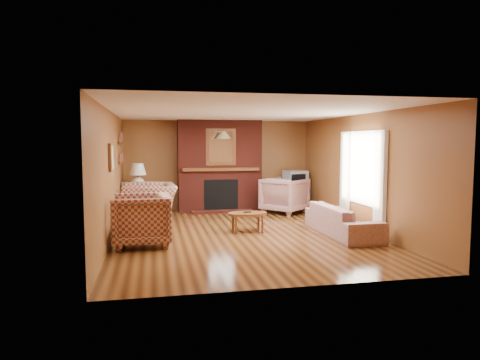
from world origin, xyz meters
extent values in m
plane|color=#42220E|center=(0.00, 0.00, 0.00)|extent=(6.50, 6.50, 0.00)
plane|color=white|center=(0.00, 0.00, 2.40)|extent=(6.50, 6.50, 0.00)
plane|color=brown|center=(0.00, 3.25, 1.20)|extent=(6.50, 0.00, 6.50)
plane|color=brown|center=(0.00, -3.25, 1.20)|extent=(6.50, 0.00, 6.50)
plane|color=brown|center=(-2.50, 0.00, 1.20)|extent=(0.00, 6.50, 6.50)
plane|color=brown|center=(2.50, 0.00, 1.20)|extent=(0.00, 6.50, 6.50)
cube|color=#571B13|center=(0.00, 3.00, 1.20)|extent=(2.20, 0.50, 2.40)
cube|color=black|center=(0.00, 2.77, 0.45)|extent=(0.90, 0.06, 0.80)
cube|color=#571B13|center=(0.00, 2.60, 0.03)|extent=(1.60, 0.35, 0.06)
cube|color=#5E2E16|center=(0.00, 2.73, 1.12)|extent=(2.00, 0.18, 0.08)
cube|color=#5E2E16|center=(0.00, 2.76, 1.70)|extent=(0.78, 0.05, 0.95)
cube|color=white|center=(0.00, 2.73, 1.70)|extent=(0.62, 0.02, 0.80)
cube|color=silver|center=(2.44, -0.95, 1.05)|extent=(0.08, 0.35, 2.00)
cube|color=silver|center=(2.44, 0.55, 1.05)|extent=(0.08, 0.35, 2.00)
cube|color=white|center=(2.48, -0.20, 1.30)|extent=(0.03, 1.10, 1.50)
cube|color=#5E2E16|center=(-2.47, 1.90, 1.35)|extent=(0.06, 0.55, 0.04)
cube|color=#5E2E16|center=(-2.47, 1.90, 1.80)|extent=(0.06, 0.55, 0.04)
cube|color=#5E2E16|center=(-2.47, -0.30, 1.55)|extent=(0.04, 0.40, 0.50)
cube|color=beige|center=(-2.44, -0.30, 1.55)|extent=(0.01, 0.32, 0.42)
cylinder|color=black|center=(0.00, 2.30, 2.22)|extent=(0.01, 0.01, 0.35)
cone|color=#AE7145|center=(0.00, 2.30, 2.00)|extent=(0.36, 0.36, 0.18)
imported|color=maroon|center=(-1.85, 1.60, 0.44)|extent=(1.26, 1.42, 0.88)
imported|color=maroon|center=(-1.95, -0.60, 0.46)|extent=(1.02, 0.99, 0.92)
imported|color=#BFAC94|center=(1.90, -0.53, 0.29)|extent=(0.83, 2.03, 0.59)
imported|color=#BFAC94|center=(1.59, 2.27, 0.45)|extent=(1.39, 1.38, 0.91)
ellipsoid|color=#5E2E16|center=(0.13, 0.15, 0.37)|extent=(0.81, 0.50, 0.05)
cube|color=black|center=(0.13, 0.15, 0.41)|extent=(0.15, 0.05, 0.02)
cylinder|color=#5E2E16|center=(0.41, 0.31, 0.17)|extent=(0.05, 0.05, 0.35)
cylinder|color=#5E2E16|center=(-0.14, 0.31, 0.17)|extent=(0.05, 0.05, 0.35)
cylinder|color=#5E2E16|center=(0.41, -0.02, 0.17)|extent=(0.05, 0.05, 0.35)
cylinder|color=#5E2E16|center=(-0.14, -0.02, 0.17)|extent=(0.05, 0.05, 0.35)
cube|color=#5E2E16|center=(-2.10, 2.45, 0.33)|extent=(0.53, 0.53, 0.65)
sphere|color=silver|center=(-2.10, 2.45, 0.81)|extent=(0.32, 0.32, 0.32)
cylinder|color=black|center=(-2.10, 2.45, 0.99)|extent=(0.03, 0.03, 0.10)
cone|color=silver|center=(-2.10, 2.45, 1.17)|extent=(0.40, 0.40, 0.28)
cube|color=black|center=(2.05, 2.80, 0.28)|extent=(0.53, 0.49, 0.55)
cube|color=#9FA1A6|center=(2.05, 2.80, 0.80)|extent=(0.63, 0.61, 0.50)
cube|color=black|center=(2.05, 2.53, 0.80)|extent=(0.42, 0.09, 0.36)
camera|label=1|loc=(-1.72, -8.24, 1.82)|focal=32.00mm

